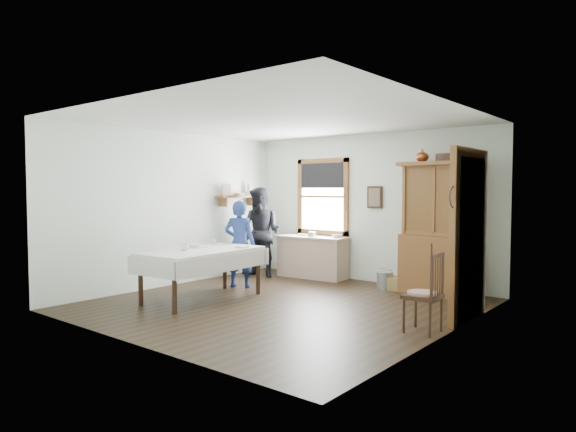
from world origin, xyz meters
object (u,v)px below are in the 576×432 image
at_px(spindle_chair, 423,292).
at_px(pail, 385,280).
at_px(figure_dark, 261,236).
at_px(woman_blue, 240,247).
at_px(dining_table, 202,275).
at_px(wicker_basket, 400,284).
at_px(work_counter, 312,257).
at_px(china_hutch, 439,228).

bearing_deg(spindle_chair, pail, 124.62).
relative_size(pail, figure_dark, 0.18).
xyz_separation_m(pail, woman_blue, (-2.04, -1.43, 0.55)).
bearing_deg(pail, dining_table, -125.17).
relative_size(wicker_basket, woman_blue, 0.26).
bearing_deg(work_counter, dining_table, -97.21).
distance_m(work_counter, figure_dark, 1.07).
bearing_deg(figure_dark, china_hutch, 2.98).
bearing_deg(work_counter, figure_dark, -147.58).
xyz_separation_m(wicker_basket, woman_blue, (-2.29, -1.47, 0.59)).
distance_m(pail, woman_blue, 2.55).
height_order(china_hutch, figure_dark, china_hutch).
bearing_deg(pail, work_counter, 174.91).
xyz_separation_m(pail, figure_dark, (-2.43, -0.45, 0.65)).
distance_m(china_hutch, spindle_chair, 2.42).
xyz_separation_m(china_hutch, spindle_chair, (0.75, -2.23, -0.59)).
height_order(china_hutch, woman_blue, china_hutch).
bearing_deg(china_hutch, work_counter, -178.49).
relative_size(work_counter, wicker_basket, 3.76).
relative_size(work_counter, woman_blue, 0.99).
distance_m(work_counter, pail, 1.66).
height_order(pail, figure_dark, figure_dark).
distance_m(dining_table, pail, 3.08).
bearing_deg(dining_table, pail, 54.83).
bearing_deg(figure_dark, spindle_chair, -29.17).
bearing_deg(spindle_chair, figure_dark, 154.79).
relative_size(work_counter, pail, 4.72).
distance_m(spindle_chair, figure_dark, 4.38).
xyz_separation_m(dining_table, spindle_chair, (3.39, 0.43, 0.09)).
bearing_deg(wicker_basket, work_counter, 176.79).
bearing_deg(china_hutch, pail, -168.98).
relative_size(spindle_chair, pail, 3.26).
xyz_separation_m(dining_table, figure_dark, (-0.66, 2.07, 0.41)).
relative_size(wicker_basket, figure_dark, 0.23).
xyz_separation_m(dining_table, woman_blue, (-0.26, 1.08, 0.31)).
distance_m(wicker_basket, woman_blue, 2.78).
relative_size(spindle_chair, figure_dark, 0.60).
distance_m(work_counter, spindle_chair, 3.95).
height_order(spindle_chair, wicker_basket, spindle_chair).
bearing_deg(wicker_basket, dining_table, -128.40).
xyz_separation_m(woman_blue, figure_dark, (-0.40, 0.98, 0.10)).
bearing_deg(china_hutch, dining_table, -133.34).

